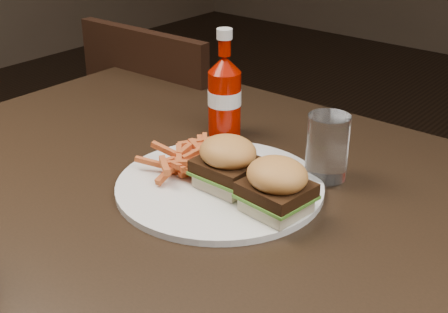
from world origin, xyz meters
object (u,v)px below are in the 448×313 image
Objects in this scene: dining_table at (231,208)px; plate at (220,186)px; chair_far at (196,169)px; tumbler at (327,147)px; ketchup_bottle at (225,104)px.

plate is (-0.03, 0.01, 0.03)m from dining_table.
plate reaches higher than dining_table.
plate reaches higher than chair_far.
tumbler reaches higher than dining_table.
ketchup_bottle reaches higher than plate.
ketchup_bottle is at bearing 136.95° from chair_far.
chair_far is 3.92× the size of tumbler.
chair_far is at bearing 138.16° from ketchup_bottle.
tumbler is (0.23, -0.03, -0.01)m from ketchup_bottle.
chair_far is 3.43× the size of ketchup_bottle.
tumbler is at bearing 147.24° from chair_far.
ketchup_bottle is (-0.15, 0.16, 0.08)m from dining_table.
tumbler is at bearing 59.31° from dining_table.
ketchup_bottle is 0.23m from tumbler.
ketchup_bottle is at bearing 127.33° from plate.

